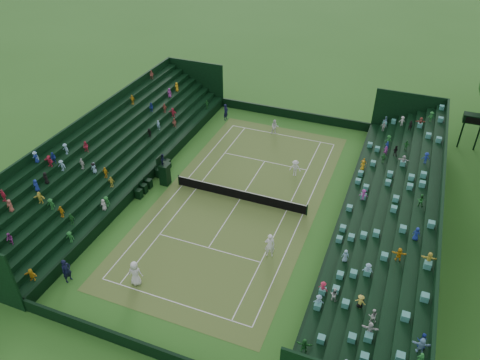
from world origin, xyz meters
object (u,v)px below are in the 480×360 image
(player_near_east, at_px, (270,245))
(player_far_east, at_px, (295,168))
(tennis_net, at_px, (240,194))
(player_far_west, at_px, (275,127))
(umpire_chair, at_px, (164,171))
(player_near_west, at_px, (135,273))

(player_near_east, height_order, player_far_east, player_near_east)
(tennis_net, relative_size, player_far_west, 7.39)
(umpire_chair, xyz_separation_m, player_near_west, (3.92, -11.08, -0.34))
(tennis_net, xyz_separation_m, player_near_west, (-3.07, -11.36, 0.45))
(umpire_chair, bearing_deg, player_near_west, -70.52)
(tennis_net, distance_m, player_near_east, 7.10)
(umpire_chair, xyz_separation_m, player_far_west, (6.19, 12.15, -0.53))
(tennis_net, distance_m, umpire_chair, 7.04)
(player_near_east, bearing_deg, player_far_west, -91.51)
(tennis_net, distance_m, player_near_west, 11.78)
(umpire_chair, distance_m, player_near_west, 11.76)
(tennis_net, xyz_separation_m, player_far_east, (3.30, 5.18, 0.26))
(player_far_west, distance_m, player_far_east, 7.85)
(umpire_chair, relative_size, player_far_east, 1.95)
(player_near_west, relative_size, player_far_west, 1.24)
(tennis_net, relative_size, player_far_east, 7.39)
(umpire_chair, distance_m, player_far_west, 13.65)
(player_near_west, bearing_deg, umpire_chair, -85.08)
(player_far_west, xyz_separation_m, player_far_east, (4.10, -6.69, 0.00))
(tennis_net, xyz_separation_m, umpire_chair, (-6.99, -0.28, 0.79))
(player_far_west, height_order, player_far_east, same)
(player_near_west, bearing_deg, player_far_west, -110.13)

